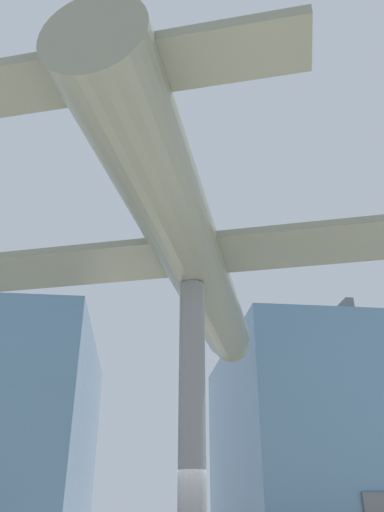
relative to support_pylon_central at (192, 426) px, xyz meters
The scene contains 3 objects.
glass_pavilion_right 17.88m from the support_pylon_central, 62.31° to the left, with size 9.29×14.30×10.43m.
support_pylon_central is the anchor object (origin of this frame).
suspended_airplane 4.20m from the support_pylon_central, 72.42° to the left, with size 18.15×15.23×3.25m.
Camera 1 is at (-1.24, -11.36, 1.79)m, focal length 35.00 mm.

